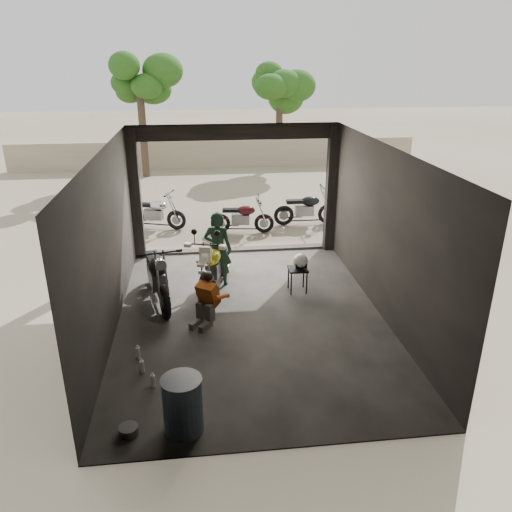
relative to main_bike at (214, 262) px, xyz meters
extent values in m
plane|color=#7A6D56|center=(0.64, -1.30, -0.63)|extent=(80.00, 80.00, 0.00)
cube|color=#2D2B28|center=(0.64, -1.30, -0.62)|extent=(5.00, 7.00, 0.02)
plane|color=black|center=(0.64, -1.30, 2.57)|extent=(7.00, 7.00, 0.00)
cube|color=black|center=(0.64, -4.80, 0.97)|extent=(5.00, 0.02, 3.20)
cube|color=black|center=(-1.86, -1.30, 0.97)|extent=(0.02, 7.00, 3.20)
cube|color=black|center=(3.14, -1.30, 0.97)|extent=(0.02, 7.00, 3.20)
cube|color=black|center=(-1.74, 2.08, 0.97)|extent=(0.24, 0.24, 3.20)
cube|color=black|center=(3.02, 2.08, 0.97)|extent=(0.24, 0.24, 3.20)
cube|color=black|center=(0.64, 2.12, 2.39)|extent=(5.00, 0.16, 0.36)
cube|color=#2D2B28|center=(0.64, 2.20, -0.59)|extent=(5.00, 0.25, 0.08)
cube|color=gray|center=(0.64, 12.70, -0.03)|extent=(18.00, 0.30, 1.20)
cylinder|color=#382B1E|center=(-2.36, 11.20, 1.16)|extent=(0.30, 0.30, 3.58)
ellipsoid|color=#1E4C14|center=(-2.36, 11.20, 3.40)|extent=(2.20, 2.20, 3.14)
cylinder|color=#382B1E|center=(3.44, 12.70, 0.97)|extent=(0.30, 0.30, 3.20)
ellipsoid|color=#1E4C14|center=(3.44, 12.70, 2.97)|extent=(2.20, 2.20, 2.80)
imported|color=black|center=(0.10, 0.27, 0.19)|extent=(0.69, 0.56, 1.65)
cube|color=black|center=(1.74, -0.31, -0.11)|extent=(0.39, 0.39, 0.04)
cylinder|color=black|center=(1.57, -0.48, -0.37)|extent=(0.03, 0.03, 0.52)
cylinder|color=black|center=(1.90, -0.48, -0.37)|extent=(0.03, 0.03, 0.52)
cylinder|color=black|center=(1.57, -0.15, -0.37)|extent=(0.03, 0.03, 0.52)
cylinder|color=black|center=(1.90, -0.15, -0.37)|extent=(0.03, 0.03, 0.52)
ellipsoid|color=white|center=(1.79, -0.28, 0.06)|extent=(0.38, 0.39, 0.30)
cylinder|color=#476478|center=(-0.59, -4.30, -0.23)|extent=(0.69, 0.69, 0.81)
cylinder|color=black|center=(4.45, 1.55, 0.45)|extent=(0.08, 0.08, 2.16)
cylinder|color=white|center=(4.45, 1.53, 1.33)|extent=(0.79, 0.03, 0.79)
camera|label=1|loc=(-0.26, -9.70, 4.03)|focal=35.00mm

